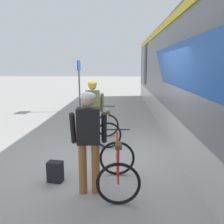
% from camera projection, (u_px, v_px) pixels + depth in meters
% --- Properties ---
extents(ground_plane, '(80.00, 80.00, 0.00)m').
position_uv_depth(ground_plane, '(120.00, 156.00, 5.71)').
color(ground_plane, '#A09E99').
extents(cyclist_near_in_dark, '(0.63, 0.34, 1.76)m').
position_uv_depth(cyclist_near_in_dark, '(89.00, 134.00, 3.87)').
color(cyclist_near_in_dark, '#935B2D').
rests_on(cyclist_near_in_dark, ground).
extents(cyclist_far_in_olive, '(0.64, 0.37, 1.76)m').
position_uv_depth(cyclist_far_in_olive, '(93.00, 107.00, 6.44)').
color(cyclist_far_in_olive, '#935B2D').
rests_on(cyclist_far_in_olive, ground).
extents(bicycle_near_red, '(0.75, 1.10, 0.99)m').
position_uv_depth(bicycle_near_red, '(118.00, 167.00, 4.14)').
color(bicycle_near_red, black).
rests_on(bicycle_near_red, ground).
extents(bicycle_far_silver, '(0.80, 1.13, 0.99)m').
position_uv_depth(bicycle_far_silver, '(108.00, 128.00, 6.66)').
color(bicycle_far_silver, black).
rests_on(bicycle_far_silver, ground).
extents(backpack_on_platform, '(0.31, 0.22, 0.40)m').
position_uv_depth(backpack_on_platform, '(55.00, 172.00, 4.41)').
color(backpack_on_platform, black).
rests_on(backpack_on_platform, ground).
extents(water_bottle_near_the_bikes, '(0.07, 0.07, 0.20)m').
position_uv_depth(water_bottle_near_the_bikes, '(117.00, 156.00, 5.45)').
color(water_bottle_near_the_bikes, silver).
rests_on(water_bottle_near_the_bikes, ground).
extents(platform_sign_post, '(0.08, 0.70, 2.40)m').
position_uv_depth(platform_sign_post, '(79.00, 77.00, 10.94)').
color(platform_sign_post, '#595B60').
rests_on(platform_sign_post, ground).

